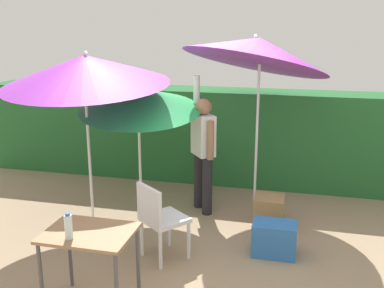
{
  "coord_description": "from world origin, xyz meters",
  "views": [
    {
      "loc": [
        1.3,
        -5.06,
        2.6
      ],
      "look_at": [
        0.0,
        0.3,
        1.1
      ],
      "focal_mm": 42.53,
      "sensor_mm": 36.0,
      "label": 1
    }
  ],
  "objects_px": {
    "umbrella_yellow": "(258,51)",
    "crate_cardboard": "(269,211)",
    "umbrella_rainbow": "(85,70)",
    "cooler_box": "(274,239)",
    "bottle_water": "(68,227)",
    "chair_plastic": "(159,217)",
    "umbrella_orange": "(140,100)",
    "person_vendor": "(203,147)",
    "folding_table": "(90,241)"
  },
  "relations": [
    {
      "from": "chair_plastic",
      "to": "cooler_box",
      "type": "bearing_deg",
      "value": 18.24
    },
    {
      "from": "chair_plastic",
      "to": "umbrella_rainbow",
      "type": "bearing_deg",
      "value": 147.29
    },
    {
      "from": "umbrella_yellow",
      "to": "folding_table",
      "type": "xyz_separation_m",
      "value": [
        -1.18,
        -2.78,
        -1.54
      ]
    },
    {
      "from": "umbrella_yellow",
      "to": "cooler_box",
      "type": "bearing_deg",
      "value": -73.75
    },
    {
      "from": "umbrella_yellow",
      "to": "cooler_box",
      "type": "relative_size",
      "value": 5.52
    },
    {
      "from": "chair_plastic",
      "to": "person_vendor",
      "type": "bearing_deg",
      "value": 83.01
    },
    {
      "from": "person_vendor",
      "to": "folding_table",
      "type": "height_order",
      "value": "person_vendor"
    },
    {
      "from": "chair_plastic",
      "to": "umbrella_yellow",
      "type": "bearing_deg",
      "value": 65.05
    },
    {
      "from": "cooler_box",
      "to": "chair_plastic",
      "type": "bearing_deg",
      "value": -161.76
    },
    {
      "from": "umbrella_yellow",
      "to": "crate_cardboard",
      "type": "distance_m",
      "value": 2.13
    },
    {
      "from": "person_vendor",
      "to": "crate_cardboard",
      "type": "relative_size",
      "value": 4.75
    },
    {
      "from": "umbrella_yellow",
      "to": "umbrella_orange",
      "type": "bearing_deg",
      "value": -158.92
    },
    {
      "from": "crate_cardboard",
      "to": "umbrella_orange",
      "type": "bearing_deg",
      "value": 178.11
    },
    {
      "from": "bottle_water",
      "to": "chair_plastic",
      "type": "bearing_deg",
      "value": 68.81
    },
    {
      "from": "crate_cardboard",
      "to": "umbrella_rainbow",
      "type": "bearing_deg",
      "value": -169.43
    },
    {
      "from": "cooler_box",
      "to": "crate_cardboard",
      "type": "relative_size",
      "value": 1.26
    },
    {
      "from": "crate_cardboard",
      "to": "folding_table",
      "type": "xyz_separation_m",
      "value": [
        -1.47,
        -2.16,
        0.47
      ]
    },
    {
      "from": "umbrella_yellow",
      "to": "chair_plastic",
      "type": "xyz_separation_m",
      "value": [
        -0.84,
        -1.8,
        -1.7
      ]
    },
    {
      "from": "crate_cardboard",
      "to": "bottle_water",
      "type": "bearing_deg",
      "value": -124.04
    },
    {
      "from": "umbrella_rainbow",
      "to": "cooler_box",
      "type": "xyz_separation_m",
      "value": [
        2.4,
        -0.33,
        -1.83
      ]
    },
    {
      "from": "chair_plastic",
      "to": "crate_cardboard",
      "type": "distance_m",
      "value": 1.65
    },
    {
      "from": "umbrella_orange",
      "to": "bottle_water",
      "type": "relative_size",
      "value": 7.85
    },
    {
      "from": "umbrella_yellow",
      "to": "folding_table",
      "type": "height_order",
      "value": "umbrella_yellow"
    },
    {
      "from": "umbrella_rainbow",
      "to": "umbrella_yellow",
      "type": "bearing_deg",
      "value": 27.84
    },
    {
      "from": "person_vendor",
      "to": "cooler_box",
      "type": "height_order",
      "value": "person_vendor"
    },
    {
      "from": "bottle_water",
      "to": "crate_cardboard",
      "type": "bearing_deg",
      "value": 55.96
    },
    {
      "from": "umbrella_orange",
      "to": "umbrella_yellow",
      "type": "height_order",
      "value": "umbrella_yellow"
    },
    {
      "from": "person_vendor",
      "to": "folding_table",
      "type": "distance_m",
      "value": 2.5
    },
    {
      "from": "umbrella_rainbow",
      "to": "umbrella_orange",
      "type": "xyz_separation_m",
      "value": [
        0.52,
        0.48,
        -0.43
      ]
    },
    {
      "from": "bottle_water",
      "to": "umbrella_rainbow",
      "type": "bearing_deg",
      "value": 110.46
    },
    {
      "from": "umbrella_rainbow",
      "to": "folding_table",
      "type": "relative_size",
      "value": 2.87
    },
    {
      "from": "folding_table",
      "to": "umbrella_yellow",
      "type": "bearing_deg",
      "value": 67.0
    },
    {
      "from": "umbrella_rainbow",
      "to": "crate_cardboard",
      "type": "distance_m",
      "value": 2.95
    },
    {
      "from": "chair_plastic",
      "to": "bottle_water",
      "type": "height_order",
      "value": "bottle_water"
    },
    {
      "from": "umbrella_yellow",
      "to": "crate_cardboard",
      "type": "bearing_deg",
      "value": -65.41
    },
    {
      "from": "umbrella_rainbow",
      "to": "cooler_box",
      "type": "distance_m",
      "value": 3.03
    },
    {
      "from": "umbrella_rainbow",
      "to": "umbrella_orange",
      "type": "relative_size",
      "value": 1.22
    },
    {
      "from": "crate_cardboard",
      "to": "folding_table",
      "type": "bearing_deg",
      "value": -124.26
    },
    {
      "from": "umbrella_yellow",
      "to": "crate_cardboard",
      "type": "relative_size",
      "value": 6.94
    },
    {
      "from": "umbrella_orange",
      "to": "cooler_box",
      "type": "relative_size",
      "value": 3.79
    },
    {
      "from": "umbrella_rainbow",
      "to": "folding_table",
      "type": "xyz_separation_m",
      "value": [
        0.81,
        -1.73,
        -1.35
      ]
    },
    {
      "from": "cooler_box",
      "to": "folding_table",
      "type": "distance_m",
      "value": 2.17
    },
    {
      "from": "umbrella_rainbow",
      "to": "umbrella_yellow",
      "type": "xyz_separation_m",
      "value": [
        1.99,
        1.05,
        0.19
      ]
    },
    {
      "from": "crate_cardboard",
      "to": "bottle_water",
      "type": "distance_m",
      "value": 2.89
    },
    {
      "from": "crate_cardboard",
      "to": "cooler_box",
      "type": "bearing_deg",
      "value": -81.22
    },
    {
      "from": "chair_plastic",
      "to": "bottle_water",
      "type": "xyz_separation_m",
      "value": [
        -0.45,
        -1.16,
        0.37
      ]
    },
    {
      "from": "umbrella_yellow",
      "to": "person_vendor",
      "type": "bearing_deg",
      "value": -152.03
    },
    {
      "from": "person_vendor",
      "to": "bottle_water",
      "type": "xyz_separation_m",
      "value": [
        -0.63,
        -2.6,
        -0.06
      ]
    },
    {
      "from": "person_vendor",
      "to": "umbrella_orange",
      "type": "bearing_deg",
      "value": -164.99
    },
    {
      "from": "umbrella_rainbow",
      "to": "crate_cardboard",
      "type": "relative_size",
      "value": 5.8
    }
  ]
}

